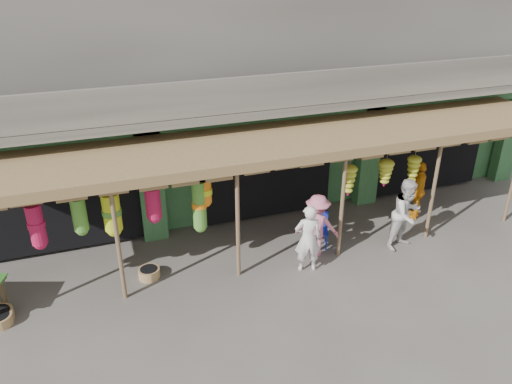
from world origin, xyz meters
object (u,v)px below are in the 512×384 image
object	(u,v)px
person_vendor	(418,190)
person_shopper	(317,225)
person_front	(308,239)
person_right	(407,214)
blue_chair	(319,227)

from	to	relation	value
person_vendor	person_shopper	bearing A→B (deg)	-28.92
person_front	person_right	distance (m)	2.65
blue_chair	person_vendor	distance (m)	3.13
person_shopper	person_right	bearing A→B (deg)	-160.57
person_shopper	blue_chair	bearing A→B (deg)	-94.51
person_right	blue_chair	bearing A→B (deg)	141.13
person_front	person_shopper	bearing A→B (deg)	-118.77
blue_chair	person_shopper	distance (m)	0.52
blue_chair	person_vendor	world-z (taller)	person_vendor
person_right	person_front	bearing A→B (deg)	165.34
person_front	person_shopper	size ratio (longest dim) A/B	1.05
blue_chair	person_shopper	xyz separation A→B (m)	(-0.24, -0.36, 0.29)
person_shopper	person_front	bearing A→B (deg)	77.35
person_vendor	person_shopper	xyz separation A→B (m)	(-3.33, -0.77, -0.03)
person_vendor	person_shopper	world-z (taller)	person_vendor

